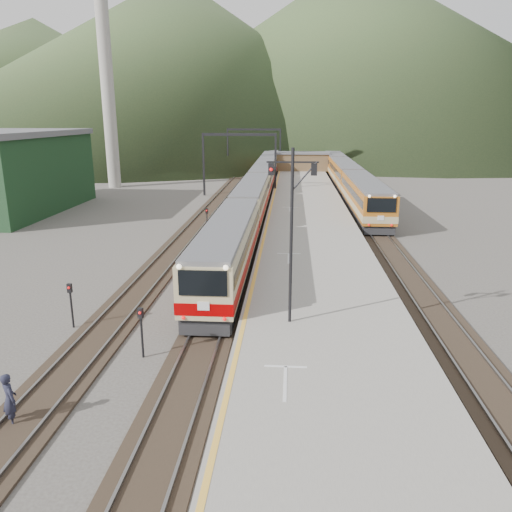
# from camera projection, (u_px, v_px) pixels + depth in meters

# --- Properties ---
(track_main) EXTENTS (2.60, 200.00, 0.23)m
(track_main) POSITION_uv_depth(u_px,v_px,m) (252.00, 218.00, 50.69)
(track_main) COLOR black
(track_main) RESTS_ON ground
(track_far) EXTENTS (2.60, 200.00, 0.23)m
(track_far) POSITION_uv_depth(u_px,v_px,m) (204.00, 217.00, 51.03)
(track_far) COLOR black
(track_far) RESTS_ON ground
(track_second) EXTENTS (2.60, 200.00, 0.23)m
(track_second) POSITION_uv_depth(u_px,v_px,m) (367.00, 220.00, 49.90)
(track_second) COLOR black
(track_second) RESTS_ON ground
(platform) EXTENTS (8.00, 100.00, 1.00)m
(platform) POSITION_uv_depth(u_px,v_px,m) (308.00, 218.00, 48.27)
(platform) COLOR gray
(platform) RESTS_ON ground
(gantry_near) EXTENTS (9.55, 0.25, 8.00)m
(gantry_near) POSITION_uv_depth(u_px,v_px,m) (239.00, 152.00, 63.79)
(gantry_near) COLOR black
(gantry_near) RESTS_ON ground
(gantry_far) EXTENTS (9.55, 0.25, 8.00)m
(gantry_far) POSITION_uv_depth(u_px,v_px,m) (254.00, 142.00, 87.80)
(gantry_far) COLOR black
(gantry_far) RESTS_ON ground
(smokestack) EXTENTS (1.80, 1.80, 30.00)m
(smokestack) POSITION_uv_depth(u_px,v_px,m) (107.00, 79.00, 69.27)
(smokestack) COLOR #9E998E
(smokestack) RESTS_ON ground
(station_shed) EXTENTS (9.40, 4.40, 3.10)m
(station_shed) POSITION_uv_depth(u_px,v_px,m) (302.00, 161.00, 86.12)
(station_shed) COLOR brown
(station_shed) RESTS_ON platform
(hill_a) EXTENTS (180.00, 180.00, 60.00)m
(hill_a) POSITION_uv_depth(u_px,v_px,m) (178.00, 62.00, 189.35)
(hill_a) COLOR #334628
(hill_a) RESTS_ON ground
(hill_b) EXTENTS (220.00, 220.00, 75.00)m
(hill_b) POSITION_uv_depth(u_px,v_px,m) (353.00, 52.00, 220.98)
(hill_b) COLOR #334628
(hill_b) RESTS_ON ground
(hill_d) EXTENTS (200.00, 200.00, 55.00)m
(hill_d) POSITION_uv_depth(u_px,v_px,m) (39.00, 79.00, 243.48)
(hill_d) COLOR #334628
(hill_d) RESTS_ON ground
(main_train) EXTENTS (2.71, 93.04, 3.31)m
(main_train) POSITION_uv_depth(u_px,v_px,m) (263.00, 179.00, 67.29)
(main_train) COLOR tan
(main_train) RESTS_ON track_main
(second_train) EXTENTS (2.96, 60.65, 3.61)m
(second_train) POSITION_uv_depth(u_px,v_px,m) (345.00, 174.00, 71.26)
(second_train) COLOR #A55B18
(second_train) RESTS_ON track_second
(signal_mast) EXTENTS (2.20, 0.21, 7.79)m
(signal_mast) POSITION_uv_depth(u_px,v_px,m) (292.00, 220.00, 21.53)
(signal_mast) COLOR black
(signal_mast) RESTS_ON platform
(short_signal_a) EXTENTS (0.25, 0.21, 2.27)m
(short_signal_a) POSITION_uv_depth(u_px,v_px,m) (141.00, 326.00, 21.16)
(short_signal_a) COLOR black
(short_signal_a) RESTS_ON ground
(short_signal_b) EXTENTS (0.27, 0.23, 2.27)m
(short_signal_b) POSITION_uv_depth(u_px,v_px,m) (207.00, 217.00, 43.81)
(short_signal_b) COLOR black
(short_signal_b) RESTS_ON ground
(short_signal_c) EXTENTS (0.23, 0.17, 2.27)m
(short_signal_c) POSITION_uv_depth(u_px,v_px,m) (71.00, 300.00, 24.21)
(short_signal_c) COLOR black
(short_signal_c) RESTS_ON ground
(worker) EXTENTS (0.81, 0.79, 1.88)m
(worker) POSITION_uv_depth(u_px,v_px,m) (10.00, 399.00, 16.64)
(worker) COLOR #1E1F30
(worker) RESTS_ON ground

